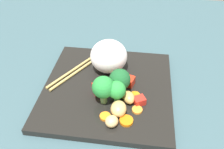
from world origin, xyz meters
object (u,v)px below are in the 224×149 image
at_px(carrot_slice_1, 126,121).
at_px(chopstick_pair, 82,66).
at_px(rice_mound, 109,56).
at_px(broccoli_floret_2, 120,80).
at_px(square_plate, 108,88).

bearing_deg(carrot_slice_1, chopstick_pair, 39.88).
xyz_separation_m(rice_mound, carrot_slice_1, (-0.15, -0.06, -0.03)).
bearing_deg(broccoli_floret_2, chopstick_pair, 54.13).
bearing_deg(chopstick_pair, carrot_slice_1, 69.81).
relative_size(broccoli_floret_2, carrot_slice_1, 2.38).
distance_m(broccoli_floret_2, chopstick_pair, 0.13).
bearing_deg(carrot_slice_1, broccoli_floret_2, 17.20).
height_order(broccoli_floret_2, carrot_slice_1, broccoli_floret_2).
relative_size(rice_mound, broccoli_floret_2, 1.38).
bearing_deg(chopstick_pair, rice_mound, 121.70).
distance_m(rice_mound, chopstick_pair, 0.07).
relative_size(square_plate, rice_mound, 3.27).
height_order(rice_mound, broccoli_floret_2, rice_mound).
height_order(rice_mound, chopstick_pair, rice_mound).
bearing_deg(broccoli_floret_2, carrot_slice_1, -162.80).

